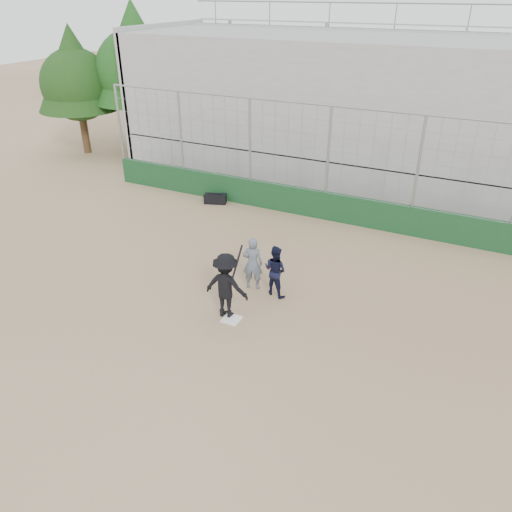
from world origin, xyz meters
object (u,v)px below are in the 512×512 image
at_px(batter_at_plate, 226,286).
at_px(umpire, 253,266).
at_px(catcher_crouched, 275,278).
at_px(equipment_bag, 215,199).

bearing_deg(batter_at_plate, umpire, 89.99).
height_order(batter_at_plate, catcher_crouched, batter_at_plate).
xyz_separation_m(umpire, equipment_bag, (-4.06, 4.90, -0.51)).
relative_size(batter_at_plate, equipment_bag, 2.07).
distance_m(umpire, equipment_bag, 6.38).
distance_m(catcher_crouched, umpire, 0.72).
xyz_separation_m(batter_at_plate, equipment_bag, (-4.06, 6.37, -0.69)).
bearing_deg(equipment_bag, batter_at_plate, -57.51).
bearing_deg(catcher_crouched, equipment_bag, 133.85).
bearing_deg(catcher_crouched, umpire, 175.83).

